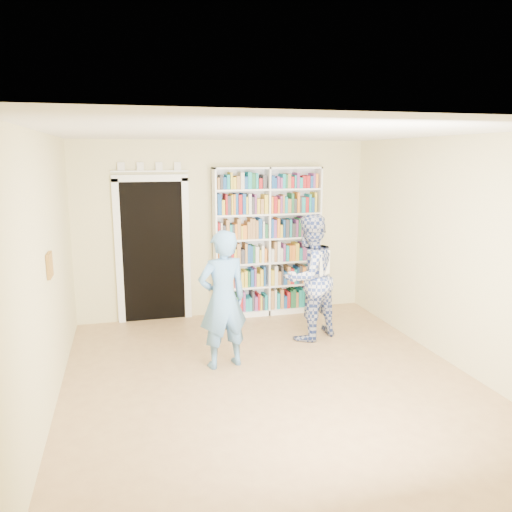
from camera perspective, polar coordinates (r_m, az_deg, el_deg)
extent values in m
plane|color=#9D734C|center=(5.77, 1.57, -13.93)|extent=(5.00, 5.00, 0.00)
plane|color=white|center=(5.22, 1.73, 13.93)|extent=(5.00, 5.00, 0.00)
plane|color=beige|center=(7.73, -3.60, 3.04)|extent=(4.50, 0.00, 4.50)
plane|color=beige|center=(5.19, -22.97, -1.98)|extent=(0.00, 5.00, 5.00)
plane|color=beige|center=(6.34, 21.55, 0.42)|extent=(0.00, 5.00, 5.00)
cube|color=white|center=(7.76, 1.30, 1.61)|extent=(1.67, 0.31, 2.30)
cube|color=white|center=(7.76, 1.30, 1.61)|extent=(0.03, 0.31, 2.30)
cube|color=black|center=(7.63, -11.68, 0.43)|extent=(0.90, 0.03, 2.10)
cube|color=white|center=(7.61, -15.43, 0.22)|extent=(0.10, 0.06, 2.20)
cube|color=white|center=(7.66, -7.94, 0.60)|extent=(0.10, 0.06, 2.20)
cube|color=white|center=(7.49, -12.01, 8.70)|extent=(1.10, 0.06, 0.10)
cube|color=white|center=(7.48, -12.04, 9.47)|extent=(1.10, 0.08, 0.02)
cube|color=brown|center=(5.37, -22.51, -0.98)|extent=(0.03, 0.25, 0.25)
imported|color=#5284B7|center=(5.85, -3.82, -4.99)|extent=(0.67, 0.51, 1.64)
imported|color=navy|center=(6.78, 6.08, -2.44)|extent=(1.03, 0.94, 1.71)
cube|color=white|center=(6.59, 7.88, -0.81)|extent=(0.19, 0.14, 0.32)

